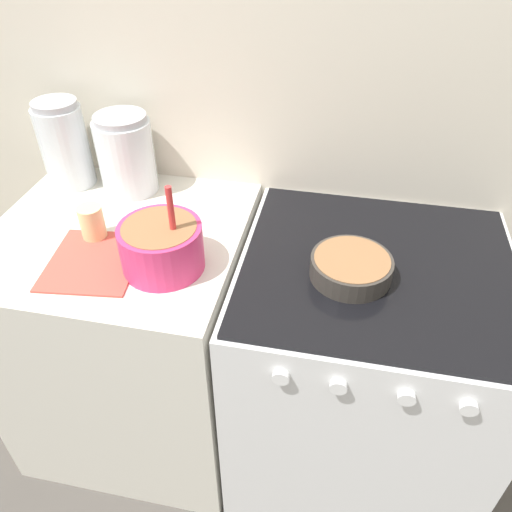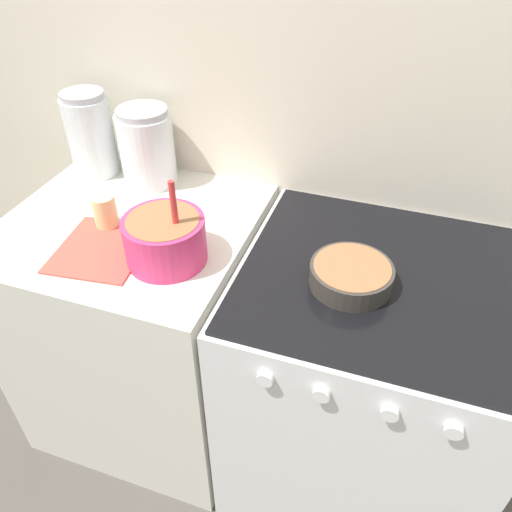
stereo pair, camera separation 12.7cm
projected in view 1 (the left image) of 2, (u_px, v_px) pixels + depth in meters
The scene contains 9 objects.
wall_back at pixel (263, 86), 1.46m from camera, with size 4.51×0.05×2.40m.
countertop_cabinet at pixel (137, 336), 1.71m from camera, with size 0.73×0.69×0.88m.
stove at pixel (358, 371), 1.59m from camera, with size 0.74×0.71×0.88m.
mixing_bowl at pixel (161, 244), 1.27m from camera, with size 0.21×0.21×0.25m.
baking_pan at pixel (351, 267), 1.26m from camera, with size 0.21×0.21×0.06m.
storage_jar_left at pixel (66, 150), 1.58m from camera, with size 0.15×0.15×0.28m.
storage_jar_middle at pixel (127, 159), 1.56m from camera, with size 0.17×0.17×0.25m.
tin_can at pixel (92, 223), 1.38m from camera, with size 0.07×0.07×0.10m.
recipe_page at pixel (94, 261), 1.33m from camera, with size 0.26×0.29×0.01m.
Camera 1 is at (0.27, -0.72, 1.72)m, focal length 35.00 mm.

